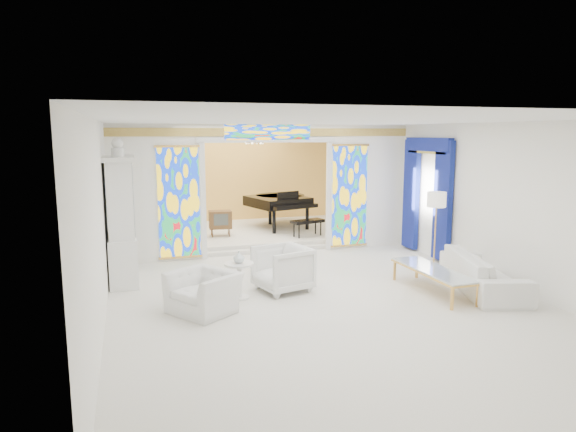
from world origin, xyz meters
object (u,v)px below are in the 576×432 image
object	(u,v)px
china_cabinet	(122,221)
grand_piano	(280,201)
armchair_left	(204,292)
tv_console	(220,220)
sofa	(483,272)
coffee_table	(433,271)
armchair_right	(282,269)

from	to	relation	value
china_cabinet	grand_piano	size ratio (longest dim) A/B	0.93
armchair_left	tv_console	world-z (taller)	tv_console
armchair_left	grand_piano	xyz separation A→B (m)	(3.01, 5.89, 0.58)
china_cabinet	sofa	size ratio (longest dim) A/B	1.19
coffee_table	armchair_left	bearing A→B (deg)	177.07
armchair_right	grand_piano	distance (m)	5.43
armchair_right	coffee_table	bearing A→B (deg)	55.73
armchair_left	grand_piano	world-z (taller)	grand_piano
armchair_left	sofa	xyz separation A→B (m)	(4.97, -0.35, 0.01)
china_cabinet	tv_console	xyz separation A→B (m)	(2.36, 2.88, -0.56)
armchair_right	sofa	world-z (taller)	armchair_right
armchair_left	sofa	size ratio (longest dim) A/B	0.43
sofa	armchair_left	bearing A→B (deg)	102.85
coffee_table	sofa	bearing A→B (deg)	-8.93
armchair_right	tv_console	world-z (taller)	tv_console
china_cabinet	sofa	xyz separation A→B (m)	(6.17, -2.54, -0.84)
armchair_left	sofa	distance (m)	4.98
sofa	grand_piano	world-z (taller)	grand_piano
sofa	grand_piano	distance (m)	6.57
armchair_left	coffee_table	bearing A→B (deg)	51.99
armchair_left	tv_console	bearing A→B (deg)	132.00
sofa	coffee_table	world-z (taller)	sofa
china_cabinet	grand_piano	bearing A→B (deg)	41.36
armchair_left	armchair_right	size ratio (longest dim) A/B	1.11
china_cabinet	armchair_left	world-z (taller)	china_cabinet
china_cabinet	coffee_table	xyz separation A→B (m)	(5.22, -2.40, -0.78)
armchair_right	grand_piano	bearing A→B (deg)	149.32
china_cabinet	coffee_table	bearing A→B (deg)	-24.64
tv_console	sofa	bearing A→B (deg)	-50.80
armchair_right	coffee_table	size ratio (longest dim) A/B	0.46
china_cabinet	grand_piano	distance (m)	5.61
armchair_left	china_cabinet	bearing A→B (deg)	173.62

